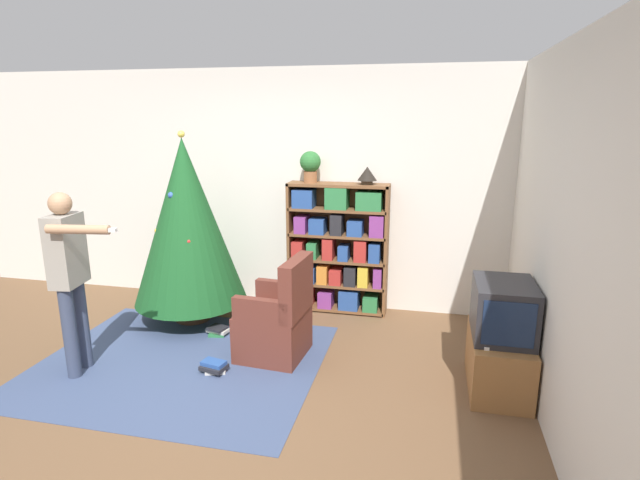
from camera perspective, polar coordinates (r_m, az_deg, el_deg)
The scene contains 15 objects.
ground_plane at distance 4.08m, azimuth -12.51°, elevation -17.26°, with size 14.00×14.00×0.00m, color brown.
wall_back at distance 5.60m, azimuth -3.80°, elevation 5.81°, with size 8.00×0.10×2.60m.
wall_right at distance 3.35m, azimuth 27.44°, elevation -1.36°, with size 0.10×8.00×2.60m.
area_rug at distance 4.65m, azimuth -15.65°, elevation -13.29°, with size 2.42×2.04×0.01m.
bookshelf at distance 5.38m, azimuth 2.10°, elevation -1.04°, with size 1.07×0.27×1.41m.
tv_stand at distance 4.26m, azimuth 19.72°, elevation -12.99°, with size 0.44×0.77×0.45m.
television at distance 4.08m, azimuth 20.24°, elevation -7.49°, with size 0.44×0.57×0.43m.
game_remote at distance 3.93m, azimuth 18.45°, elevation -11.37°, with size 0.04×0.12×0.02m.
christmas_tree at distance 5.22m, azimuth -14.97°, elevation 1.97°, with size 1.14×1.14×1.96m.
armchair at distance 4.49m, azimuth -4.92°, elevation -9.33°, with size 0.61×0.60×0.92m.
standing_person at distance 4.48m, azimuth -26.70°, elevation -3.04°, with size 0.67×0.47×1.52m.
potted_plant at distance 5.28m, azimuth -1.11°, elevation 8.62°, with size 0.22×0.22×0.33m.
table_lamp at distance 5.19m, azimuth 5.42°, elevation 7.48°, with size 0.20×0.20×0.18m.
book_pile_near_tree at distance 5.08m, azimuth -11.62°, elevation -10.13°, with size 0.23×0.19×0.08m.
book_pile_by_chair at distance 4.40m, azimuth -11.98°, elevation -13.99°, with size 0.23×0.19×0.10m.
Camera 1 is at (1.56, -3.13, 2.10)m, focal length 28.00 mm.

